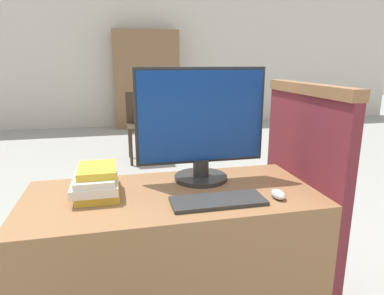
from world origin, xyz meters
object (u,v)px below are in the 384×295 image
monitor (201,125)px  book_stack (96,182)px  mouse (278,194)px  keyboard (218,201)px  far_chair (144,121)px

monitor → book_stack: 0.53m
monitor → mouse: size_ratio=7.10×
book_stack → keyboard: bearing=-22.5°
keyboard → mouse: bearing=-2.5°
far_chair → mouse: bearing=-37.0°
keyboard → book_stack: book_stack is taller
keyboard → far_chair: bearing=90.4°
mouse → book_stack: 0.77m
keyboard → far_chair: size_ratio=0.43×
keyboard → far_chair: far_chair is taller
far_chair → keyboard: bearing=-41.6°
mouse → far_chair: bearing=94.9°
keyboard → far_chair: 3.22m
keyboard → monitor: bearing=89.8°
keyboard → book_stack: 0.52m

